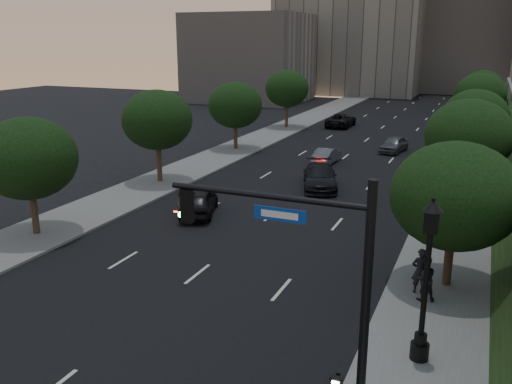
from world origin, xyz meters
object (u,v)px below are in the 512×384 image
at_px(sedan_near_right, 320,177).
at_px(sedan_near_left, 199,202).
at_px(traffic_signal_mast, 323,301).
at_px(pedestrian_c, 436,228).
at_px(pedestrian_a, 420,271).
at_px(street_lamp, 425,289).
at_px(sedan_mid_left, 327,156).
at_px(sedan_far_left, 341,120).
at_px(sedan_far_right, 394,144).
at_px(pedestrian_b, 425,279).

bearing_deg(sedan_near_right, sedan_near_left, -138.81).
relative_size(traffic_signal_mast, pedestrian_c, 3.68).
bearing_deg(pedestrian_a, street_lamp, 74.22).
bearing_deg(sedan_near_right, sedan_mid_left, 83.51).
distance_m(sedan_far_left, pedestrian_a, 43.99).
xyz_separation_m(sedan_near_right, pedestrian_c, (8.58, -8.78, 0.29)).
distance_m(traffic_signal_mast, sedan_near_left, 19.15).
bearing_deg(sedan_mid_left, sedan_far_right, -119.71).
bearing_deg(pedestrian_b, sedan_far_left, -90.10).
bearing_deg(sedan_far_right, pedestrian_a, -69.56).
bearing_deg(sedan_far_left, pedestrian_a, 109.14).
relative_size(street_lamp, pedestrian_a, 2.96).
bearing_deg(sedan_mid_left, pedestrian_a, 117.25).
xyz_separation_m(pedestrian_a, pedestrian_b, (0.25, -0.63, -0.03)).
relative_size(street_lamp, sedan_far_right, 1.30).
distance_m(street_lamp, pedestrian_a, 5.19).
xyz_separation_m(traffic_signal_mast, sedan_far_left, (-12.44, 50.63, -2.88)).
relative_size(sedan_mid_left, sedan_near_right, 0.72).
height_order(traffic_signal_mast, sedan_mid_left, traffic_signal_mast).
distance_m(sedan_near_left, sedan_far_left, 35.86).
distance_m(traffic_signal_mast, sedan_far_right, 38.40).
relative_size(street_lamp, sedan_near_right, 1.01).
bearing_deg(sedan_far_left, street_lamp, 107.99).
distance_m(sedan_near_right, pedestrian_c, 12.28).
relative_size(street_lamp, pedestrian_b, 3.06).
relative_size(sedan_near_left, pedestrian_a, 2.46).
xyz_separation_m(traffic_signal_mast, sedan_mid_left, (-8.61, 31.09, -3.01)).
bearing_deg(traffic_signal_mast, pedestrian_c, 83.45).
relative_size(sedan_near_left, sedan_far_left, 0.82).
distance_m(sedan_near_right, sedan_far_right, 14.99).
height_order(sedan_far_right, pedestrian_a, pedestrian_a).
relative_size(sedan_near_left, pedestrian_c, 2.46).
relative_size(sedan_far_left, sedan_far_right, 1.32).
xyz_separation_m(pedestrian_b, pedestrian_c, (-0.14, 6.23, 0.03)).
relative_size(street_lamp, pedestrian_c, 2.95).
xyz_separation_m(sedan_mid_left, sedan_far_left, (-3.83, 19.54, 0.13)).
xyz_separation_m(sedan_near_left, sedan_far_left, (-0.59, 35.86, -0.00)).
bearing_deg(pedestrian_b, sedan_near_left, -44.05).
distance_m(pedestrian_a, pedestrian_c, 5.61).
distance_m(traffic_signal_mast, sedan_far_left, 52.21).
relative_size(traffic_signal_mast, pedestrian_b, 3.82).
distance_m(sedan_mid_left, pedestrian_c, 19.49).
bearing_deg(sedan_mid_left, sedan_near_left, 81.39).
height_order(sedan_far_left, pedestrian_b, pedestrian_b).
bearing_deg(pedestrian_c, sedan_mid_left, -66.99).
distance_m(sedan_near_right, pedestrian_a, 16.69).
bearing_deg(sedan_near_left, sedan_mid_left, -120.54).
relative_size(street_lamp, sedan_mid_left, 1.39).
distance_m(street_lamp, sedan_near_right, 21.41).
relative_size(traffic_signal_mast, sedan_mid_left, 1.73).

